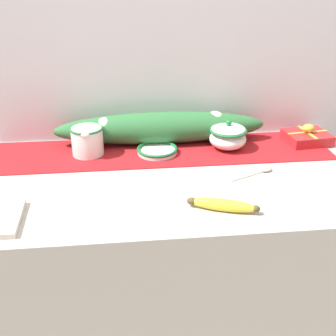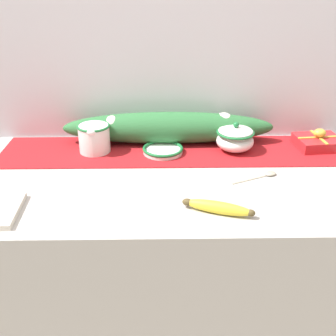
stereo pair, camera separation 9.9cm
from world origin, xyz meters
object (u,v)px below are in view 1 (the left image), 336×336
Objects in this scene: sugar_bowl at (228,136)px; banana at (223,205)px; cream_pitcher at (87,140)px; small_dish at (157,150)px; gift_box at (307,137)px; spoon at (264,170)px.

sugar_bowl reaches higher than banana.
cream_pitcher is 0.93× the size of small_dish.
gift_box is at bearing 1.60° from cream_pitcher.
sugar_bowl is 0.69× the size of banana.
banana is at bearing -69.74° from small_dish.
gift_box reaches higher than small_dish.
sugar_bowl reaches higher than cream_pitcher.
small_dish is 0.86× the size of gift_box.
gift_box is at bearing 4.12° from small_dish.
gift_box is (0.78, 0.02, -0.03)m from cream_pitcher.
sugar_bowl is 0.80× the size of gift_box.
spoon is at bearing -18.98° from cream_pitcher.
gift_box is (0.40, 0.42, 0.01)m from banana.
gift_box is at bearing 18.75° from spoon.
sugar_bowl is 0.87× the size of spoon.
cream_pitcher is 0.68× the size of banana.
cream_pitcher is 0.55m from banana.
gift_box is (0.22, 0.21, 0.02)m from spoon.
cream_pitcher reaches higher than gift_box.
cream_pitcher is 1.00× the size of sugar_bowl.
spoon is at bearing -28.35° from small_dish.
sugar_bowl reaches higher than spoon.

